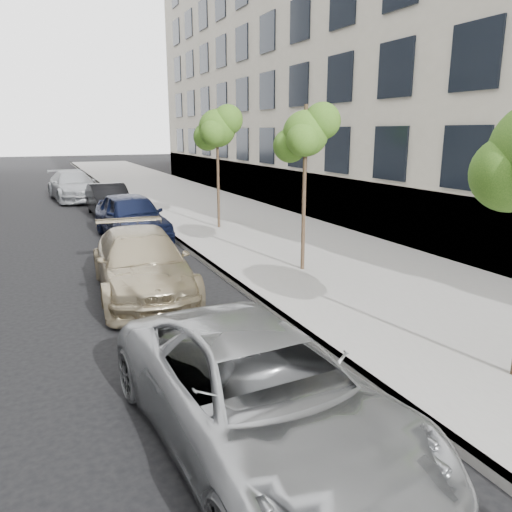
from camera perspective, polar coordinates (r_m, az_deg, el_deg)
sidewalk at (r=28.40m, az=-8.73°, el=6.60°), size 6.40×72.00×0.14m
curb at (r=27.74m, az=-14.99°, el=6.11°), size 0.15×72.00×0.14m
tree_mid at (r=12.85m, az=5.78°, el=13.73°), size 1.53×1.33×4.25m
tree_far at (r=18.78m, az=-4.39°, el=14.36°), size 1.70×1.50×4.50m
minivan at (r=6.06m, az=0.44°, el=-15.48°), size 2.70×5.24×1.42m
suv at (r=11.82m, az=-12.92°, el=-0.81°), size 2.37×5.14×1.46m
sedan_blue at (r=17.97m, az=-14.05°, el=4.42°), size 2.22×4.85×1.61m
sedan_black at (r=23.28m, az=-16.46°, el=6.15°), size 1.64×4.34×1.41m
sedan_rear at (r=29.21m, az=-20.15°, el=7.53°), size 2.70×5.58×1.57m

